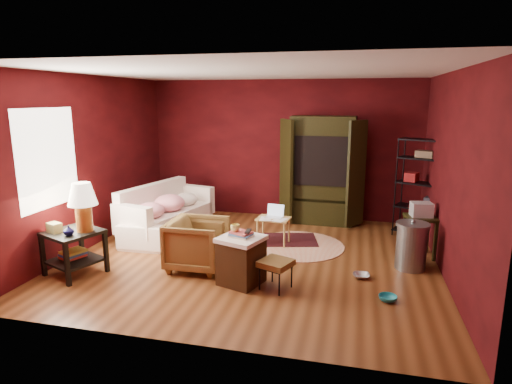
{
  "coord_description": "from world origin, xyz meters",
  "views": [
    {
      "loc": [
        1.52,
        -6.12,
        2.43
      ],
      "look_at": [
        0.0,
        0.2,
        1.0
      ],
      "focal_mm": 30.0,
      "sensor_mm": 36.0,
      "label": 1
    }
  ],
  "objects_px": {
    "armchair": "(198,242)",
    "tv_armoire": "(322,168)",
    "side_table": "(78,220)",
    "wire_shelving": "(423,184)",
    "sofa": "(164,212)",
    "hamper": "(241,259)",
    "laptop_desk": "(274,221)"
  },
  "relations": [
    {
      "from": "armchair",
      "to": "tv_armoire",
      "type": "distance_m",
      "value": 3.28
    },
    {
      "from": "side_table",
      "to": "wire_shelving",
      "type": "relative_size",
      "value": 0.75
    },
    {
      "from": "laptop_desk",
      "to": "hamper",
      "type": "bearing_deg",
      "value": -88.08
    },
    {
      "from": "side_table",
      "to": "wire_shelving",
      "type": "distance_m",
      "value": 5.62
    },
    {
      "from": "sofa",
      "to": "hamper",
      "type": "distance_m",
      "value": 2.6
    },
    {
      "from": "wire_shelving",
      "to": "armchair",
      "type": "bearing_deg",
      "value": -121.62
    },
    {
      "from": "laptop_desk",
      "to": "wire_shelving",
      "type": "xyz_separation_m",
      "value": [
        2.46,
        0.98,
        0.55
      ]
    },
    {
      "from": "sofa",
      "to": "side_table",
      "type": "xyz_separation_m",
      "value": [
        -0.34,
        -1.96,
        0.38
      ]
    },
    {
      "from": "armchair",
      "to": "laptop_desk",
      "type": "distance_m",
      "value": 1.55
    },
    {
      "from": "armchair",
      "to": "tv_armoire",
      "type": "relative_size",
      "value": 0.38
    },
    {
      "from": "side_table",
      "to": "tv_armoire",
      "type": "xyz_separation_m",
      "value": [
        3.04,
        3.39,
        0.31
      ]
    },
    {
      "from": "armchair",
      "to": "side_table",
      "type": "distance_m",
      "value": 1.67
    },
    {
      "from": "sofa",
      "to": "armchair",
      "type": "xyz_separation_m",
      "value": [
        1.18,
        -1.39,
        -0.0
      ]
    },
    {
      "from": "armchair",
      "to": "wire_shelving",
      "type": "height_order",
      "value": "wire_shelving"
    },
    {
      "from": "wire_shelving",
      "to": "laptop_desk",
      "type": "bearing_deg",
      "value": -134.16
    },
    {
      "from": "armchair",
      "to": "side_table",
      "type": "height_order",
      "value": "side_table"
    },
    {
      "from": "side_table",
      "to": "tv_armoire",
      "type": "bearing_deg",
      "value": 48.12
    },
    {
      "from": "armchair",
      "to": "wire_shelving",
      "type": "distance_m",
      "value": 4.06
    },
    {
      "from": "sofa",
      "to": "laptop_desk",
      "type": "relative_size",
      "value": 3.13
    },
    {
      "from": "armchair",
      "to": "hamper",
      "type": "height_order",
      "value": "armchair"
    },
    {
      "from": "sofa",
      "to": "tv_armoire",
      "type": "xyz_separation_m",
      "value": [
        2.7,
        1.43,
        0.68
      ]
    },
    {
      "from": "laptop_desk",
      "to": "wire_shelving",
      "type": "bearing_deg",
      "value": 27.52
    },
    {
      "from": "sofa",
      "to": "hamper",
      "type": "xyz_separation_m",
      "value": [
        1.93,
        -1.75,
        -0.07
      ]
    },
    {
      "from": "side_table",
      "to": "laptop_desk",
      "type": "height_order",
      "value": "side_table"
    },
    {
      "from": "side_table",
      "to": "hamper",
      "type": "distance_m",
      "value": 2.33
    },
    {
      "from": "side_table",
      "to": "hamper",
      "type": "height_order",
      "value": "side_table"
    },
    {
      "from": "tv_armoire",
      "to": "side_table",
      "type": "bearing_deg",
      "value": -130.57
    },
    {
      "from": "side_table",
      "to": "wire_shelving",
      "type": "height_order",
      "value": "wire_shelving"
    },
    {
      "from": "side_table",
      "to": "sofa",
      "type": "bearing_deg",
      "value": 80.15
    },
    {
      "from": "side_table",
      "to": "tv_armoire",
      "type": "relative_size",
      "value": 0.62
    },
    {
      "from": "armchair",
      "to": "wire_shelving",
      "type": "xyz_separation_m",
      "value": [
        3.32,
        2.26,
        0.56
      ]
    },
    {
      "from": "sofa",
      "to": "laptop_desk",
      "type": "bearing_deg",
      "value": -94.85
    }
  ]
}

